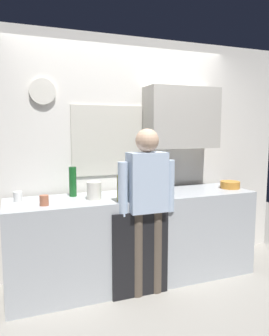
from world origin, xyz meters
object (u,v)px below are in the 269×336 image
object	(u,v)px
bottle_clear_soda	(131,184)
storage_canister	(94,191)
mixing_bowl	(230,185)
bottle_dark_sauce	(142,190)
coffee_maker	(154,178)
bottle_olive_oil	(120,188)
cup_terracotta_mug	(44,200)
bottle_green_wine	(73,182)
person_at_sink	(147,198)
cup_white_mug	(18,197)

from	to	relation	value
bottle_clear_soda	storage_canister	size ratio (longest dim) A/B	1.65
bottle_clear_soda	mixing_bowl	distance (m)	1.24
bottle_clear_soda	bottle_dark_sauce	bearing A→B (deg)	-45.22
storage_canister	coffee_maker	bearing A→B (deg)	13.05
bottle_clear_soda	bottle_olive_oil	xyz separation A→B (m)	(-0.15, -0.10, -0.02)
bottle_clear_soda	cup_terracotta_mug	bearing A→B (deg)	-178.50
bottle_dark_sauce	mixing_bowl	distance (m)	1.17
bottle_green_wine	cup_terracotta_mug	distance (m)	0.45
bottle_clear_soda	bottle_green_wine	world-z (taller)	bottle_green_wine
coffee_maker	bottle_olive_oil	size ratio (longest dim) A/B	1.32
bottle_olive_oil	storage_canister	size ratio (longest dim) A/B	1.47
coffee_maker	bottle_clear_soda	bearing A→B (deg)	-146.56
bottle_olive_oil	mixing_bowl	distance (m)	1.40
coffee_maker	storage_canister	bearing A→B (deg)	-166.95
storage_canister	person_at_sink	bearing A→B (deg)	-30.20
cup_white_mug	person_at_sink	world-z (taller)	person_at_sink
coffee_maker	mixing_bowl	size ratio (longest dim) A/B	1.50
mixing_bowl	bottle_clear_soda	bearing A→B (deg)	-176.54
coffee_maker	cup_terracotta_mug	world-z (taller)	coffee_maker
bottle_dark_sauce	person_at_sink	xyz separation A→B (m)	(0.01, -0.11, -0.06)
bottle_olive_oil	mixing_bowl	world-z (taller)	bottle_olive_oil
coffee_maker	cup_terracotta_mug	distance (m)	1.22
bottle_olive_oil	mixing_bowl	bearing A→B (deg)	7.26
bottle_green_wine	coffee_maker	bearing A→B (deg)	-3.02
bottle_olive_oil	cup_white_mug	bearing A→B (deg)	160.04
cup_white_mug	mixing_bowl	size ratio (longest dim) A/B	0.43
bottle_clear_soda	person_at_sink	xyz separation A→B (m)	(0.09, -0.19, -0.11)
mixing_bowl	storage_canister	bearing A→B (deg)	-179.80
coffee_maker	cup_white_mug	bearing A→B (deg)	-179.67
bottle_olive_oil	person_at_sink	distance (m)	0.27
bottle_clear_soda	storage_canister	bearing A→B (deg)	169.01
cup_white_mug	storage_canister	size ratio (longest dim) A/B	0.56
bottle_olive_oil	cup_terracotta_mug	size ratio (longest dim) A/B	2.72
bottle_green_wine	cup_white_mug	bearing A→B (deg)	-174.10
cup_terracotta_mug	cup_white_mug	distance (m)	0.33
bottle_olive_oil	storage_canister	bearing A→B (deg)	140.72
cup_white_mug	coffee_maker	bearing A→B (deg)	0.33
storage_canister	person_at_sink	distance (m)	0.52
cup_terracotta_mug	mixing_bowl	world-z (taller)	cup_terracotta_mug
coffee_maker	person_at_sink	bearing A→B (deg)	-122.10
cup_terracotta_mug	storage_canister	xyz separation A→B (m)	(0.48, 0.09, 0.04)
bottle_olive_oil	person_at_sink	world-z (taller)	person_at_sink
bottle_green_wine	bottle_olive_oil	world-z (taller)	bottle_green_wine
bottle_clear_soda	person_at_sink	bearing A→B (deg)	-64.98
coffee_maker	storage_canister	distance (m)	0.73
cup_terracotta_mug	cup_white_mug	world-z (taller)	cup_white_mug
storage_canister	cup_white_mug	bearing A→B (deg)	167.26
bottle_clear_soda	cup_terracotta_mug	world-z (taller)	bottle_clear_soda
mixing_bowl	person_at_sink	size ratio (longest dim) A/B	0.14
bottle_clear_soda	bottle_olive_oil	world-z (taller)	bottle_clear_soda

